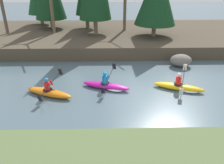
# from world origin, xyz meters

# --- Properties ---
(ground_plane) EXTENTS (90.00, 90.00, 0.00)m
(ground_plane) POSITION_xyz_m (0.00, 0.00, 0.00)
(ground_plane) COLOR #4C606B
(riverbank_far) EXTENTS (44.00, 11.01, 0.98)m
(riverbank_far) POSITION_xyz_m (0.00, 10.41, 0.49)
(riverbank_far) COLOR #4C4233
(riverbank_far) RESTS_ON ground
(bare_tree_upstream) EXTENTS (3.27, 3.23, 5.91)m
(bare_tree_upstream) POSITION_xyz_m (-10.70, 9.70, 3.76)
(bare_tree_upstream) COLOR brown
(bare_tree_upstream) RESTS_ON riverbank_far
(bare_tree_mid_upstream) EXTENTS (2.98, 2.94, 5.35)m
(bare_tree_mid_upstream) POSITION_xyz_m (-6.52, 9.83, 3.50)
(bare_tree_mid_upstream) COLOR brown
(bare_tree_mid_upstream) RESTS_ON riverbank_far
(kayaker_lead) EXTENTS (2.74, 2.00, 1.20)m
(kayaker_lead) POSITION_xyz_m (2.32, 0.27, 0.20)
(kayaker_lead) COLOR yellow
(kayaker_lead) RESTS_ON ground
(kayaker_middle) EXTENTS (2.74, 2.01, 1.20)m
(kayaker_middle) POSITION_xyz_m (-1.70, 0.51, 0.20)
(kayaker_middle) COLOR #C61999
(kayaker_middle) RESTS_ON ground
(kayaker_trailing) EXTENTS (2.72, 1.98, 1.20)m
(kayaker_trailing) POSITION_xyz_m (-4.77, -0.19, 0.22)
(kayaker_trailing) COLOR orange
(kayaker_trailing) RESTS_ON ground
(boulder_midstream) EXTENTS (1.48, 1.16, 0.84)m
(boulder_midstream) POSITION_xyz_m (3.39, 3.82, 0.42)
(boulder_midstream) COLOR slate
(boulder_midstream) RESTS_ON ground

